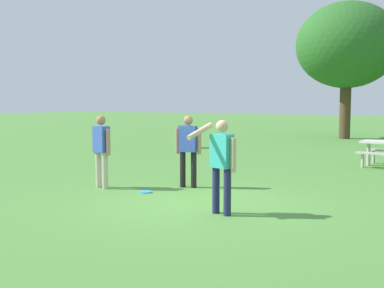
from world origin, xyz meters
TOP-DOWN VIEW (x-y plane):
  - ground_plane at (0.00, 0.00)m, footprint 120.00×120.00m
  - person_thrower at (0.83, -0.53)m, footprint 0.73×0.64m
  - person_catcher at (-2.64, 0.36)m, footprint 0.59×0.31m
  - person_bystander at (-1.00, 1.42)m, footprint 0.59×0.31m
  - frisbee at (-1.48, 0.42)m, footprint 0.29×0.29m
  - trash_can_further_along at (-5.90, 9.25)m, footprint 0.59×0.59m
  - tree_tall_left at (-1.26, 17.71)m, footprint 5.19×5.19m

SIDE VIEW (x-z plane):
  - ground_plane at x=0.00m, z-range 0.00..0.00m
  - frisbee at x=-1.48m, z-range 0.00..0.03m
  - trash_can_further_along at x=-5.90m, z-range 0.00..0.96m
  - person_catcher at x=-2.64m, z-range 0.12..1.76m
  - person_bystander at x=-1.00m, z-range 0.12..1.76m
  - person_thrower at x=0.83m, z-range 0.14..1.78m
  - tree_tall_left at x=-1.26m, z-range 1.29..8.33m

